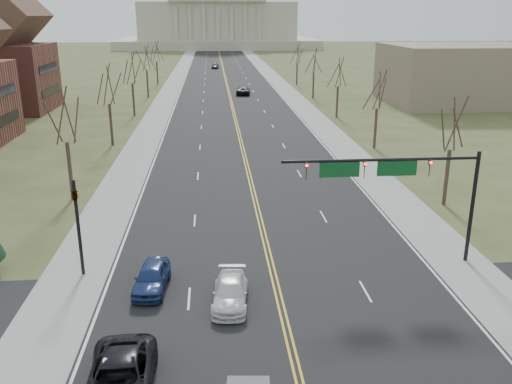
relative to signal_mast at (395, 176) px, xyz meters
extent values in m
cube|color=black|center=(-7.45, 96.50, -5.76)|extent=(20.00, 380.00, 0.01)
cube|color=black|center=(-7.45, -7.50, -5.76)|extent=(120.00, 14.00, 0.01)
cube|color=gray|center=(-19.45, 96.50, -5.75)|extent=(4.00, 380.00, 0.03)
cube|color=gray|center=(4.55, 96.50, -5.75)|extent=(4.00, 380.00, 0.03)
cube|color=gold|center=(-7.45, 96.50, -5.75)|extent=(0.42, 380.00, 0.01)
cube|color=silver|center=(-17.25, 96.50, -5.75)|extent=(0.15, 380.00, 0.01)
cube|color=silver|center=(2.35, 96.50, -5.75)|extent=(0.15, 380.00, 0.01)
cube|color=#BEB89E|center=(-7.45, 236.50, -3.76)|extent=(90.00, 60.00, 4.00)
cube|color=#BEB89E|center=(-7.45, 236.50, 6.24)|extent=(70.00, 40.00, 16.00)
cylinder|color=black|center=(5.05, 0.00, -2.16)|extent=(0.24, 0.24, 7.20)
cylinder|color=black|center=(-0.95, 0.00, 1.04)|extent=(12.00, 0.18, 0.18)
imported|color=black|center=(2.05, 0.00, 0.49)|extent=(0.35, 0.40, 1.10)
sphere|color=#FF0C0C|center=(2.05, -0.15, 0.84)|extent=(0.18, 0.18, 0.18)
imported|color=black|center=(-1.95, 0.00, 0.49)|extent=(0.35, 0.40, 1.10)
sphere|color=#FF0C0C|center=(-1.95, -0.15, 0.84)|extent=(0.18, 0.18, 0.18)
imported|color=black|center=(-5.45, 0.00, 0.49)|extent=(0.35, 0.40, 1.10)
sphere|color=#FF0C0C|center=(-5.45, -0.15, 0.84)|extent=(0.18, 0.18, 0.18)
cube|color=#0C4C1E|center=(0.05, 0.00, 0.49)|extent=(2.40, 0.12, 0.90)
cube|color=#0C4C1E|center=(-3.45, 0.00, 0.49)|extent=(2.40, 0.12, 0.90)
cylinder|color=black|center=(-18.95, 0.00, -2.76)|extent=(0.20, 0.20, 6.00)
imported|color=black|center=(-18.95, 0.00, -0.56)|extent=(0.32, 0.36, 0.99)
cylinder|color=#362920|center=(8.05, 10.50, -3.42)|extent=(0.32, 0.32, 4.68)
cylinder|color=#362920|center=(-22.95, 14.50, -3.29)|extent=(0.32, 0.32, 4.95)
cylinder|color=#362920|center=(8.05, 30.50, -3.42)|extent=(0.32, 0.32, 4.68)
cylinder|color=#362920|center=(-22.95, 34.50, -3.29)|extent=(0.32, 0.32, 4.95)
cylinder|color=#362920|center=(8.05, 50.50, -3.42)|extent=(0.32, 0.32, 4.68)
cylinder|color=#362920|center=(-22.95, 54.50, -3.29)|extent=(0.32, 0.32, 4.95)
cylinder|color=#362920|center=(8.05, 70.50, -3.42)|extent=(0.32, 0.32, 4.68)
cylinder|color=#362920|center=(-22.95, 74.50, -3.29)|extent=(0.32, 0.32, 4.95)
cylinder|color=#362920|center=(8.05, 90.50, -3.42)|extent=(0.32, 0.32, 4.68)
cylinder|color=#362920|center=(-22.95, 94.50, -3.29)|extent=(0.32, 0.32, 4.95)
cube|color=black|center=(-35.90, 36.50, -2.91)|extent=(0.10, 9.80, 1.20)
cube|color=black|center=(-35.90, 36.50, 0.41)|extent=(0.10, 9.80, 1.20)
cube|color=black|center=(-36.90, 60.50, -2.61)|extent=(0.10, 9.80, 1.20)
cube|color=black|center=(-36.90, 60.50, 1.06)|extent=(0.10, 9.80, 1.20)
cube|color=#7D6D59|center=(32.55, 62.50, -0.76)|extent=(25.00, 20.00, 10.00)
imported|color=black|center=(-14.95, -11.46, -4.92)|extent=(2.93, 6.05, 1.66)
imported|color=silver|center=(-10.17, -4.23, -5.09)|extent=(2.25, 4.71, 1.32)
imported|color=navy|center=(-14.59, -2.23, -5.01)|extent=(2.11, 4.49, 1.48)
imported|color=black|center=(-4.73, 76.09, -4.98)|extent=(3.07, 5.75, 1.54)
imported|color=#4C4E54|center=(-9.68, 129.47, -4.99)|extent=(2.36, 4.64, 1.51)
camera|label=1|loc=(-10.90, -30.41, 9.29)|focal=38.00mm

